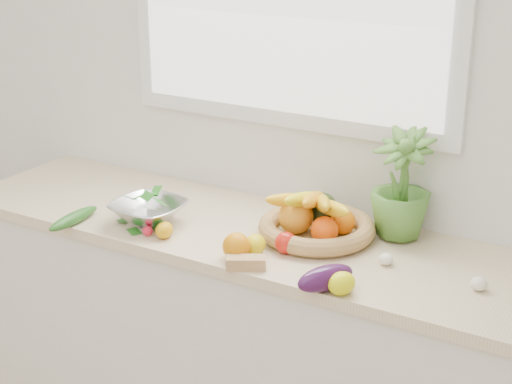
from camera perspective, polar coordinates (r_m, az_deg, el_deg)
The scene contains 18 objects.
back_wall at distance 2.85m, azimuth 2.39°, elevation 7.80°, with size 4.50×0.02×2.70m, color white.
counter_cabinet at distance 2.96m, azimuth -0.65°, elevation -11.01°, with size 2.20×0.58×0.86m, color silver.
countertop at distance 2.75m, azimuth -0.69°, elevation -3.00°, with size 2.24×0.62×0.04m, color beige.
orange_loose at distance 2.49m, azimuth -1.44°, elevation -3.98°, with size 0.09×0.09×0.09m, color orange.
lemon_a at distance 2.67m, azimuth -6.69°, elevation -2.77°, with size 0.06×0.07×0.06m, color orange.
lemon_b at distance 2.30m, azimuth 6.25°, elevation -6.62°, with size 0.07×0.09×0.07m, color yellow.
lemon_c at distance 2.53m, azimuth -0.06°, elevation -3.84°, with size 0.07×0.09×0.07m, color #DAC10B.
apple at distance 2.54m, azimuth 2.18°, elevation -3.71°, with size 0.07×0.07×0.07m, color red.
ginger at distance 2.44m, azimuth -0.73°, elevation -5.17°, with size 0.12×0.05×0.04m, color tan.
garlic_a at distance 2.55m, azimuth 5.52°, elevation -4.03°, with size 0.06×0.06×0.05m, color beige.
garlic_b at distance 2.50m, azimuth 9.44°, elevation -4.85°, with size 0.05×0.05×0.04m, color white.
garlic_c at distance 2.40m, azimuth 15.93°, elevation -6.44°, with size 0.05×0.05×0.04m, color silver.
eggplant at distance 2.32m, azimuth 5.07°, elevation -6.26°, with size 0.07×0.19×0.08m, color #37103D.
cucumber at distance 2.84m, azimuth -13.12°, elevation -1.88°, with size 0.04×0.24×0.04m, color #194F17.
radish at distance 2.70m, azimuth -7.88°, elevation -2.81°, with size 0.04×0.04×0.04m, color red.
potted_herb at distance 2.64m, azimuth 10.54°, elevation 0.66°, with size 0.21×0.21×0.37m, color #4C832F.
fruit_basket at distance 2.66m, azimuth 4.38°, elevation -2.16°, with size 0.47×0.47×0.19m.
colander_with_spinach at distance 2.78m, azimuth -7.84°, elevation -1.07°, with size 0.26×0.26×0.13m.
Camera 1 is at (1.30, -0.21, 1.98)m, focal length 55.00 mm.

